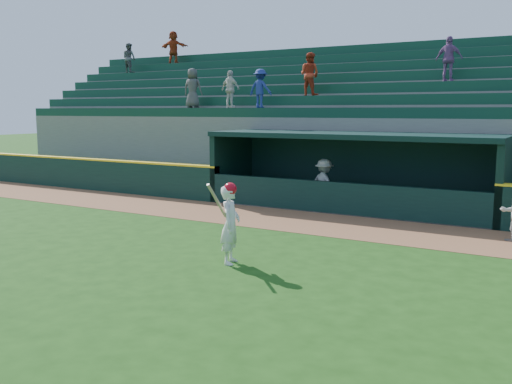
% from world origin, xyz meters
% --- Properties ---
extents(ground, '(120.00, 120.00, 0.00)m').
position_xyz_m(ground, '(0.00, 0.00, 0.00)').
color(ground, '#1A4210').
rests_on(ground, ground).
extents(warning_track, '(40.00, 3.00, 0.01)m').
position_xyz_m(warning_track, '(0.00, 4.90, 0.01)').
color(warning_track, brown).
rests_on(warning_track, ground).
extents(field_wall_left, '(15.50, 0.30, 1.20)m').
position_xyz_m(field_wall_left, '(-12.25, 6.55, 0.60)').
color(field_wall_left, black).
rests_on(field_wall_left, ground).
extents(wall_stripe_left, '(15.50, 0.32, 0.06)m').
position_xyz_m(wall_stripe_left, '(-12.25, 6.55, 1.23)').
color(wall_stripe_left, yellow).
rests_on(wall_stripe_left, field_wall_left).
extents(dugout_player_inside, '(1.19, 0.96, 1.61)m').
position_xyz_m(dugout_player_inside, '(-0.77, 7.25, 0.81)').
color(dugout_player_inside, '#ADADA8').
rests_on(dugout_player_inside, ground).
extents(dugout, '(9.40, 2.80, 2.46)m').
position_xyz_m(dugout, '(0.00, 8.00, 1.36)').
color(dugout, slate).
rests_on(dugout, ground).
extents(stands, '(34.50, 6.26, 7.52)m').
position_xyz_m(stands, '(0.00, 12.57, 2.40)').
color(stands, slate).
rests_on(stands, ground).
extents(batter_at_plate, '(0.57, 0.82, 1.72)m').
position_xyz_m(batter_at_plate, '(0.28, 0.07, 0.86)').
color(batter_at_plate, silver).
rests_on(batter_at_plate, ground).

